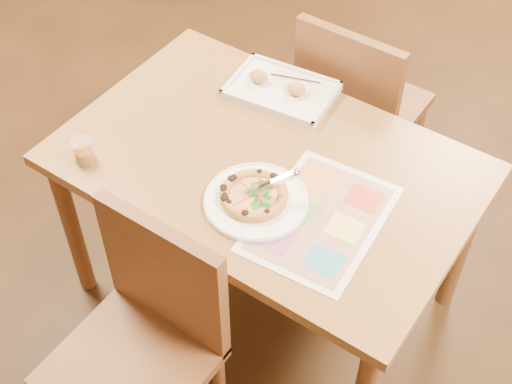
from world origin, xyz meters
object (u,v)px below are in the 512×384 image
Objects in this scene: dining_table at (266,179)px; glass_tumbler at (84,153)px; plate at (256,201)px; chair_far at (355,97)px; chair_near at (148,321)px; pizza at (254,195)px; appetizer_tray at (281,90)px; menu at (321,218)px; pizza_cutter at (273,183)px.

glass_tumbler is (-0.47, -0.33, 0.12)m from dining_table.
chair_far is at bearing 95.62° from plate.
chair_near is 1.20m from chair_far.
chair_near is at bearing -99.89° from plate.
chair_far reaches higher than pizza.
dining_table is 0.61m from chair_near.
chair_far is 1.50× the size of plate.
chair_near is 0.93m from appetizer_tray.
glass_tumbler reaches higher than pizza.
chair_near is 0.58m from menu.
glass_tumbler is (-0.47, -0.93, 0.19)m from chair_far.
dining_table is 0.24m from pizza_cutter.
chair_near is 1.00× the size of menu.
menu is at bearing 61.50° from chair_near.
chair_far is 0.78m from pizza_cutter.
dining_table is at bearing 81.96° from pizza_cutter.
appetizer_tray is at bearing 115.17° from plate.
dining_table is 11.48× the size of pizza_cutter.
chair_far is 0.37m from appetizer_tray.
appetizer_tray is 0.71m from glass_tumbler.
pizza_cutter is at bearing 33.75° from pizza.
plate is 0.20m from menu.
chair_far reaches higher than glass_tumbler.
chair_near is at bearing 90.00° from chair_far.
chair_far reaches higher than pizza_cutter.
appetizer_tray is (-0.15, 0.90, 0.17)m from chair_near.
pizza_cutter is 0.24× the size of menu.
pizza_cutter is (0.04, 0.03, 0.07)m from plate.
chair_far is at bearing 110.51° from menu.
pizza_cutter is 1.33× the size of glass_tumbler.
dining_table is at bearing 157.42° from menu.
dining_table is 4.16× the size of plate.
pizza is 2.41× the size of glass_tumbler.
chair_far is at bearing 63.25° from glass_tumbler.
chair_far is 5.50× the size of glass_tumbler.
pizza_cutter reaches higher than glass_tumbler.
glass_tumbler is 0.77m from menu.
pizza is 0.08m from pizza_cutter.
chair_far is 2.28× the size of pizza.
menu is (0.20, 0.05, -0.03)m from pizza.
appetizer_tray reaches higher than pizza.
menu is (0.27, -0.71, 0.16)m from chair_far.
chair_near reaches higher than menu.
chair_near is 1.00× the size of chair_far.
plate is at bearing -163.38° from menu.
appetizer_tray is (-0.22, 0.47, 0.01)m from plate.
chair_far reaches higher than menu.
pizza is at bearing -164.76° from menu.
chair_near is 2.28× the size of pizza.
plate is (0.08, -0.77, 0.16)m from chair_far.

